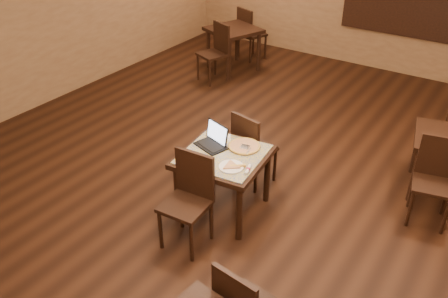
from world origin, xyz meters
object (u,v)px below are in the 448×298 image
Objects in this scene: pizza_pan at (244,147)px; other_table_b at (233,35)px; other_table_b_chair_far at (249,31)px; chair_main_far at (251,146)px; other_table_b_chair_near at (216,49)px; laptop at (214,140)px; other_table_a_chair_near at (435,175)px; tiled_table at (223,162)px; chair_main_near at (190,194)px.

pizza_pan is 0.30× the size of other_table_b.
other_table_b_chair_far is (-0.03, 0.62, -0.08)m from other_table_b.
pizza_pan is 0.32× the size of other_table_b_chair_far.
chair_main_far is 3.37m from other_table_b_chair_near.
laptop is 0.41× the size of other_table_a_chair_near.
laptop is at bearing 145.32° from tiled_table.
pizza_pan is (0.14, -0.38, 0.21)m from chair_main_far.
pizza_pan is at bearing -34.97° from other_table_b.
pizza_pan is 0.32× the size of other_table_b_chair_near.
tiled_table is at bearing -116.57° from pizza_pan.
chair_main_near is at bearing -38.43° from other_table_b_chair_near.
chair_main_near is 5.48m from other_table_b_chair_far.
chair_main_near is 1.05× the size of chair_main_far.
other_table_b_chair_far reaches higher than chair_main_far.
other_table_b_chair_near is at bearing 113.51° from other_table_b_chair_far.
other_table_b_chair_near is (-2.06, 3.02, -0.23)m from laptop.
other_table_b_chair_near is (-2.26, 3.13, -0.07)m from tiled_table.
pizza_pan is at bearing 141.17° from other_table_b_chair_far.
other_table_b_chair_far is (-2.12, 4.25, -0.23)m from laptop.
laptop is 0.39× the size of other_table_b_chair_far.
tiled_table is 0.62m from chair_main_far.
other_table_b_chair_far is at bearing 113.51° from other_table_b_chair_near.
other_table_b_chair_near is at bearing 119.00° from tiled_table.
chair_main_near is 4.36m from other_table_b_chair_near.
pizza_pan reaches higher than tiled_table.
other_table_a_chair_near is (1.87, 0.96, -0.21)m from pizza_pan.
chair_main_far is 4.39m from other_table_b_chair_far.
tiled_table is 3.86m from other_table_b_chair_near.
tiled_table is 0.98× the size of other_table_b_chair_far.
tiled_table is at bearing 102.59° from chair_main_far.
laptop is 0.39× the size of other_table_b_chair_near.
other_table_b_chair_far is (-2.32, 4.36, -0.07)m from tiled_table.
pizza_pan is 2.11m from other_table_a_chair_near.
tiled_table is at bearing -161.34° from other_table_a_chair_near.
chair_main_near is at bearing -57.69° from laptop.
chair_main_far is at bearing -33.48° from other_table_b.
other_table_a_chair_near is (1.99, 1.20, -0.10)m from tiled_table.
other_table_b_chair_far is (-2.31, 4.97, 0.01)m from chair_main_near.
laptop is (-0.19, 0.72, 0.24)m from chair_main_near.
chair_main_near is 2.70m from other_table_a_chair_near.
other_table_a_chair_near is at bearing -3.87° from other_table_b_chair_near.
other_table_b_chair_near reaches higher than other_table_a_chair_near.
chair_main_far is 2.09m from other_table_a_chair_near.
other_table_b_chair_near reaches higher than laptop.
other_table_a_chair_near is 0.94× the size of other_table_b_chair_near.
laptop reaches higher than pizza_pan.
laptop is at bearing -157.24° from pizza_pan.
laptop is at bearing 81.25° from chair_main_far.
other_table_b_chair_near is (-2.25, 3.74, 0.01)m from chair_main_near.
other_table_a_chair_near is (2.19, 1.09, -0.27)m from laptop.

